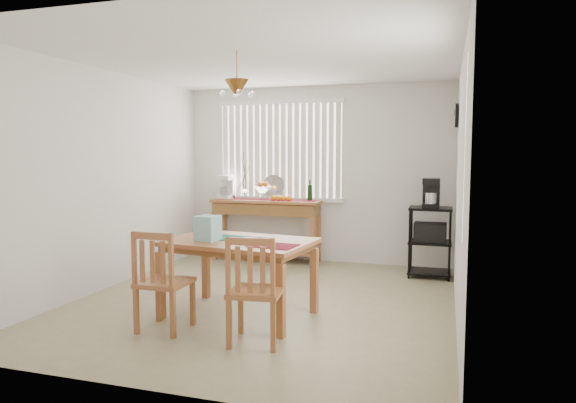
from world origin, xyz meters
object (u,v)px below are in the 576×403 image
(chair_left, at_px, (162,282))
(chair_right, at_px, (255,291))
(sideboard, at_px, (267,215))
(wire_cart, at_px, (430,235))
(cart_items, at_px, (431,194))
(dining_table, at_px, (238,249))

(chair_left, height_order, chair_right, chair_right)
(sideboard, distance_m, wire_cart, 2.40)
(cart_items, bearing_deg, chair_left, -128.10)
(cart_items, relative_size, chair_right, 0.40)
(sideboard, relative_size, wire_cart, 1.79)
(sideboard, height_order, chair_right, chair_right)
(sideboard, distance_m, cart_items, 2.43)
(dining_table, height_order, chair_right, chair_right)
(wire_cart, relative_size, chair_right, 0.98)
(sideboard, height_order, dining_table, sideboard)
(cart_items, xyz_separation_m, chair_right, (-1.33, -2.93, -0.63))
(sideboard, bearing_deg, dining_table, -76.52)
(wire_cart, bearing_deg, dining_table, -128.31)
(chair_left, bearing_deg, sideboard, 92.28)
(cart_items, bearing_deg, sideboard, 172.65)
(wire_cart, relative_size, chair_left, 0.99)
(sideboard, distance_m, dining_table, 2.62)
(cart_items, relative_size, dining_table, 0.25)
(dining_table, height_order, chair_left, chair_left)
(wire_cart, bearing_deg, cart_items, 90.00)
(cart_items, xyz_separation_m, dining_table, (-1.76, -2.24, -0.41))
(cart_items, xyz_separation_m, chair_left, (-2.25, -2.87, -0.63))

